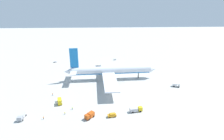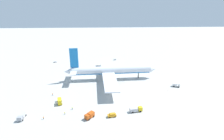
% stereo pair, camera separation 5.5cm
% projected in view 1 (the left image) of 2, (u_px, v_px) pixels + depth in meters
% --- Properties ---
extents(ground_plane, '(600.00, 600.00, 0.00)m').
position_uv_depth(ground_plane, '(112.00, 79.00, 142.06)').
color(ground_plane, '#B2B2AD').
extents(airliner, '(69.60, 70.07, 24.67)m').
position_uv_depth(airliner, '(110.00, 70.00, 139.58)').
color(airliner, silver).
rests_on(airliner, ground).
extents(service_truck_0, '(3.72, 6.71, 3.14)m').
position_uv_depth(service_truck_0, '(60.00, 101.00, 107.44)').
color(service_truck_0, yellow).
rests_on(service_truck_0, ground).
extents(service_truck_1, '(2.58, 6.39, 2.59)m').
position_uv_depth(service_truck_1, '(22.00, 116.00, 93.60)').
color(service_truck_1, '#999EA5').
rests_on(service_truck_1, ground).
extents(service_truck_2, '(7.01, 3.19, 2.61)m').
position_uv_depth(service_truck_2, '(136.00, 109.00, 99.54)').
color(service_truck_2, yellow).
rests_on(service_truck_2, ground).
extents(service_truck_3, '(5.36, 3.62, 2.54)m').
position_uv_depth(service_truck_3, '(176.00, 85.00, 128.99)').
color(service_truck_3, white).
rests_on(service_truck_3, ground).
extents(service_truck_4, '(5.22, 5.60, 2.70)m').
position_uv_depth(service_truck_4, '(90.00, 115.00, 94.19)').
color(service_truck_4, '#BF4C14').
rests_on(service_truck_4, ground).
extents(service_van, '(4.65, 2.62, 1.97)m').
position_uv_depth(service_van, '(112.00, 115.00, 95.19)').
color(service_van, orange).
rests_on(service_van, ground).
extents(baggage_cart_0, '(3.34, 2.41, 1.16)m').
position_uv_depth(baggage_cart_0, '(55.00, 62.00, 180.76)').
color(baggage_cart_0, '#595B60').
rests_on(baggage_cart_0, ground).
extents(baggage_cart_1, '(3.18, 2.01, 1.47)m').
position_uv_depth(baggage_cart_1, '(115.00, 59.00, 188.06)').
color(baggage_cart_1, gray).
rests_on(baggage_cart_1, ground).
extents(ground_worker_0, '(0.54, 0.54, 1.73)m').
position_uv_depth(ground_worker_0, '(53.00, 94.00, 116.93)').
color(ground_worker_0, navy).
rests_on(ground_worker_0, ground).
extents(ground_worker_1, '(0.42, 0.42, 1.69)m').
position_uv_depth(ground_worker_1, '(65.00, 113.00, 97.21)').
color(ground_worker_1, '#3F3F47').
rests_on(ground_worker_1, ground).
extents(ground_worker_2, '(0.55, 0.55, 1.72)m').
position_uv_depth(ground_worker_2, '(72.00, 108.00, 101.76)').
color(ground_worker_2, navy).
rests_on(ground_worker_2, ground).
extents(ground_worker_3, '(0.55, 0.55, 1.70)m').
position_uv_depth(ground_worker_3, '(43.00, 118.00, 93.25)').
color(ground_worker_3, '#3F3F47').
rests_on(ground_worker_3, ground).
extents(traffic_cone_0, '(0.36, 0.36, 0.55)m').
position_uv_depth(traffic_cone_0, '(92.00, 62.00, 180.59)').
color(traffic_cone_0, orange).
rests_on(traffic_cone_0, ground).
extents(traffic_cone_1, '(0.36, 0.36, 0.55)m').
position_uv_depth(traffic_cone_1, '(63.00, 72.00, 156.21)').
color(traffic_cone_1, orange).
rests_on(traffic_cone_1, ground).
extents(traffic_cone_2, '(0.36, 0.36, 0.55)m').
position_uv_depth(traffic_cone_2, '(168.00, 90.00, 123.86)').
color(traffic_cone_2, orange).
rests_on(traffic_cone_2, ground).
extents(traffic_cone_3, '(0.36, 0.36, 0.55)m').
position_uv_depth(traffic_cone_3, '(161.00, 74.00, 151.93)').
color(traffic_cone_3, orange).
rests_on(traffic_cone_3, ground).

